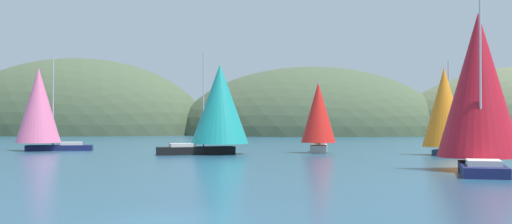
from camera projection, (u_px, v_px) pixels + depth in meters
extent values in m
plane|color=navy|center=(171.00, 220.00, 22.04)|extent=(360.00, 360.00, 0.00)
ellipsoid|color=#425138|center=(75.00, 134.00, 161.27)|extent=(68.33, 44.00, 38.87)
ellipsoid|color=#425138|center=(311.00, 135.00, 156.10)|extent=(66.21, 44.00, 33.59)
cube|color=#B7B2A8|center=(319.00, 148.00, 69.81)|extent=(1.97, 5.74, 0.83)
cube|color=beige|center=(319.00, 143.00, 70.83)|extent=(1.38, 1.87, 0.36)
cylinder|color=#B2B2B7|center=(319.00, 113.00, 69.31)|extent=(0.14, 0.14, 7.03)
cone|color=red|center=(318.00, 112.00, 68.07)|extent=(3.88, 3.88, 6.50)
cube|color=navy|center=(451.00, 152.00, 65.43)|extent=(4.89, 7.11, 0.56)
cube|color=beige|center=(454.00, 147.00, 66.51)|extent=(2.27, 2.65, 0.36)
cylinder|color=#B2B2B7|center=(449.00, 105.00, 64.90)|extent=(0.14, 0.14, 9.07)
cone|color=orange|center=(444.00, 107.00, 63.58)|extent=(5.92, 5.92, 8.01)
cube|color=#191E4C|center=(482.00, 169.00, 41.20)|extent=(4.17, 8.75, 0.64)
cube|color=beige|center=(484.00, 163.00, 39.75)|extent=(2.49, 3.02, 0.36)
cylinder|color=#B2B2B7|center=(480.00, 75.00, 42.10)|extent=(0.14, 0.14, 11.75)
cone|color=#B21423|center=(478.00, 85.00, 43.87)|extent=(6.63, 6.63, 10.06)
cube|color=#191E4C|center=(60.00, 148.00, 73.46)|extent=(7.68, 3.71, 0.64)
cube|color=beige|center=(71.00, 143.00, 73.67)|extent=(2.67, 2.05, 0.36)
cylinder|color=#B2B2B7|center=(53.00, 102.00, 73.42)|extent=(0.14, 0.14, 10.12)
cone|color=pink|center=(39.00, 105.00, 73.17)|extent=(6.09, 6.09, 8.70)
cube|color=black|center=(196.00, 151.00, 64.79)|extent=(8.04, 4.83, 0.81)
cube|color=beige|center=(182.00, 145.00, 64.36)|extent=(2.90, 2.32, 0.36)
cylinder|color=#B2B2B7|center=(204.00, 100.00, 65.11)|extent=(0.14, 0.14, 9.70)
cone|color=teal|center=(220.00, 104.00, 65.64)|extent=(7.82, 7.82, 8.24)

